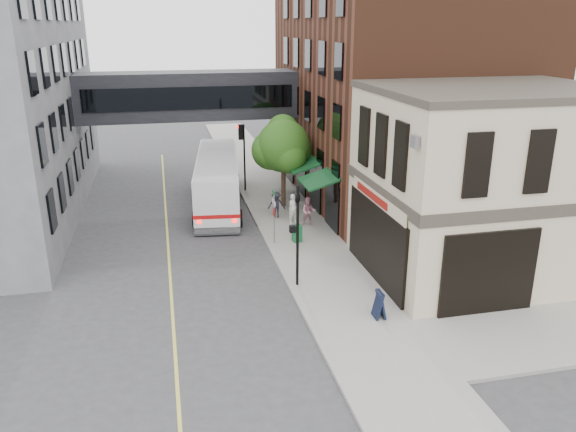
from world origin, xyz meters
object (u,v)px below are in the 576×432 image
bus (218,179)px  sandwich_board (379,304)px  pedestrian_c (276,205)px  pedestrian_a (293,209)px  pedestrian_b (309,211)px  newspaper_box (297,233)px

bus → sandwich_board: (4.48, -16.09, -1.03)m
bus → pedestrian_c: size_ratio=7.46×
pedestrian_a → pedestrian_c: size_ratio=1.08×
pedestrian_b → newspaper_box: pedestrian_b is taller
pedestrian_a → sandwich_board: pedestrian_a is taller
pedestrian_c → sandwich_board: bearing=-72.8°
bus → pedestrian_a: 6.12m
pedestrian_a → sandwich_board: (0.72, -11.32, -0.30)m
pedestrian_a → pedestrian_b: size_ratio=1.02×
sandwich_board → newspaper_box: bearing=98.8°
bus → pedestrian_c: (3.00, -3.64, -0.79)m
pedestrian_c → newspaper_box: 4.01m
bus → pedestrian_c: bus is taller
newspaper_box → sandwich_board: bearing=-90.5°
bus → pedestrian_b: (4.49, -5.38, -0.75)m
pedestrian_c → sandwich_board: (1.47, -12.45, -0.23)m
bus → pedestrian_b: 7.04m
pedestrian_a → pedestrian_c: 1.36m
sandwich_board → bus: bearing=106.2°
bus → newspaper_box: 8.38m
pedestrian_c → bus: bearing=140.0°
newspaper_box → sandwich_board: (1.21, -8.46, 0.10)m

